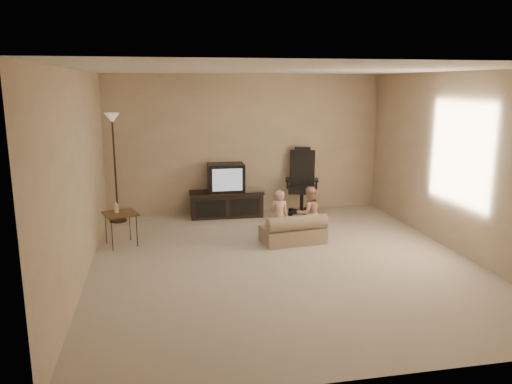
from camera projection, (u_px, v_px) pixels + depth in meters
floor at (283, 262)px, 6.66m from camera, size 5.50×5.50×0.00m
room_shell at (284, 149)px, 6.34m from camera, size 5.50×5.50×5.50m
tv_stand at (227, 195)px, 8.89m from camera, size 1.34×0.52×0.95m
office_chair at (302, 190)px, 9.08m from camera, size 0.69×0.71×1.20m
side_table at (120, 214)px, 7.25m from camera, size 0.57×0.57×0.67m
floor_lamp at (114, 143)px, 8.34m from camera, size 0.29×0.29×1.86m
child_sofa at (294, 231)px, 7.41m from camera, size 0.97×0.62×0.45m
toddler_left at (279, 216)px, 7.40m from camera, size 0.29×0.21×0.80m
toddler_right at (309, 213)px, 7.57m from camera, size 0.43×0.29×0.82m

